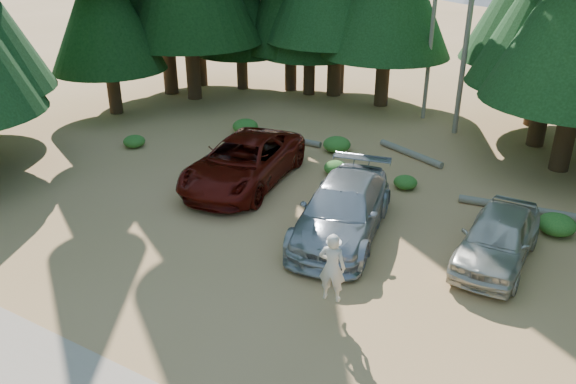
# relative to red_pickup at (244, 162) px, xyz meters

# --- Properties ---
(ground) EXTENTS (160.00, 160.00, 0.00)m
(ground) POSITION_rel_red_pickup_xyz_m (4.46, -4.71, -0.87)
(ground) COLOR #B1844B
(ground) RESTS_ON ground
(forest_belt_north) EXTENTS (36.00, 7.00, 22.00)m
(forest_belt_north) POSITION_rel_red_pickup_xyz_m (4.46, 10.29, -0.87)
(forest_belt_north) COLOR black
(forest_belt_north) RESTS_ON ground
(forest_belt_west) EXTENTS (6.00, 22.00, 22.00)m
(forest_belt_west) POSITION_rel_red_pickup_xyz_m (-11.04, -0.71, -0.87)
(forest_belt_west) COLOR black
(forest_belt_west) RESTS_ON ground
(snag_back) EXTENTS (0.20, 0.20, 10.00)m
(snag_back) POSITION_rel_red_pickup_xyz_m (3.26, 11.29, 4.13)
(snag_back) COLOR slate
(snag_back) RESTS_ON ground
(red_pickup) EXTENTS (3.76, 6.60, 1.74)m
(red_pickup) POSITION_rel_red_pickup_xyz_m (0.00, 0.00, 0.00)
(red_pickup) COLOR #580D07
(red_pickup) RESTS_ON ground
(silver_minivan_center) EXTENTS (3.43, 6.12, 1.68)m
(silver_minivan_center) POSITION_rel_red_pickup_xyz_m (4.83, -1.71, -0.03)
(silver_minivan_center) COLOR #A7ABAF
(silver_minivan_center) RESTS_ON ground
(silver_minivan_right) EXTENTS (1.91, 4.53, 1.53)m
(silver_minivan_right) POSITION_rel_red_pickup_xyz_m (9.30, -0.94, -0.10)
(silver_minivan_right) COLOR beige
(silver_minivan_right) RESTS_ON ground
(frisbee_player) EXTENTS (0.73, 0.55, 1.82)m
(frisbee_player) POSITION_rel_red_pickup_xyz_m (6.28, -5.42, 0.42)
(frisbee_player) COLOR beige
(frisbee_player) RESTS_ON ground
(log_left) EXTENTS (3.76, 0.35, 0.27)m
(log_left) POSITION_rel_red_pickup_xyz_m (-1.13, 4.83, -0.73)
(log_left) COLOR slate
(log_left) RESTS_ON ground
(log_mid) EXTENTS (3.17, 1.65, 0.28)m
(log_mid) POSITION_rel_red_pickup_xyz_m (4.48, 5.79, -0.73)
(log_mid) COLOR slate
(log_mid) RESTS_ON ground
(log_right) EXTENTS (4.29, 0.79, 0.27)m
(log_right) POSITION_rel_red_pickup_xyz_m (9.52, 2.70, -0.73)
(log_right) COLOR slate
(log_right) RESTS_ON ground
(shrub_far_left) EXTENTS (1.19, 1.19, 0.65)m
(shrub_far_left) POSITION_rel_red_pickup_xyz_m (-3.22, 4.82, -0.54)
(shrub_far_left) COLOR #21641E
(shrub_far_left) RESTS_ON ground
(shrub_left) EXTENTS (0.95, 0.95, 0.52)m
(shrub_left) POSITION_rel_red_pickup_xyz_m (2.60, 2.51, -0.61)
(shrub_left) COLOR #21641E
(shrub_left) RESTS_ON ground
(shrub_center_left) EXTENTS (1.18, 1.18, 0.65)m
(shrub_center_left) POSITION_rel_red_pickup_xyz_m (1.56, 4.74, -0.54)
(shrub_center_left) COLOR #21641E
(shrub_center_left) RESTS_ON ground
(shrub_center_right) EXTENTS (0.86, 0.86, 0.48)m
(shrub_center_right) POSITION_rel_red_pickup_xyz_m (5.38, 2.59, -0.63)
(shrub_center_right) COLOR #21641E
(shrub_center_right) RESTS_ON ground
(shrub_right) EXTENTS (1.16, 1.16, 0.64)m
(shrub_right) POSITION_rel_red_pickup_xyz_m (10.60, 1.67, -0.55)
(shrub_right) COLOR #21641E
(shrub_right) RESTS_ON ground
(shrub_edge_west) EXTENTS (0.94, 0.94, 0.52)m
(shrub_edge_west) POSITION_rel_red_pickup_xyz_m (-6.35, 0.81, -0.61)
(shrub_edge_west) COLOR #21641E
(shrub_edge_west) RESTS_ON ground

